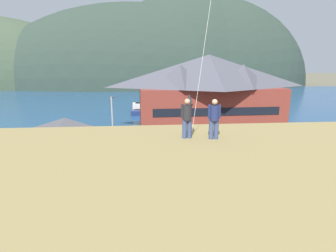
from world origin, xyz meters
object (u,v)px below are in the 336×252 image
at_px(moored_boat_wharfside, 137,110).
at_px(person_companion, 214,118).
at_px(harbor_lodge, 208,90).
at_px(person_kite_flyer, 187,117).
at_px(wharf_dock, 154,112).
at_px(parked_car_front_row_end, 221,160).
at_px(storage_shed_near_lot, 67,142).
at_px(parked_car_lone_by_shed, 79,189).
at_px(parked_car_front_row_silver, 297,156).
at_px(moored_boat_outer_mooring, 170,109).
at_px(parked_car_mid_row_center, 163,183).
at_px(moored_boat_inner_slip, 139,109).
at_px(parking_light_pole, 113,122).
at_px(parked_car_corner_spot, 124,161).

relative_size(moored_boat_wharfside, person_companion, 4.50).
height_order(harbor_lodge, person_kite_flyer, harbor_lodge).
distance_m(wharf_dock, parked_car_front_row_end, 31.51).
height_order(storage_shed_near_lot, parked_car_lone_by_shed, storage_shed_near_lot).
relative_size(moored_boat_wharfside, parked_car_front_row_silver, 1.84).
xyz_separation_m(moored_boat_outer_mooring, parked_car_mid_row_center, (-4.02, -36.60, 0.34)).
bearing_deg(harbor_lodge, parked_car_lone_by_shed, -123.87).
distance_m(harbor_lodge, person_kite_flyer, 30.49).
distance_m(parked_car_mid_row_center, parked_car_lone_by_shed, 6.27).
height_order(moored_boat_inner_slip, person_kite_flyer, person_kite_flyer).
relative_size(parking_light_pole, person_companion, 3.76).
bearing_deg(parked_car_front_row_end, moored_boat_outer_mooring, 93.22).
height_order(harbor_lodge, parked_car_corner_spot, harbor_lodge).
bearing_deg(parked_car_corner_spot, moored_boat_wharfside, 89.18).
height_order(moored_boat_outer_mooring, person_companion, person_companion).
bearing_deg(person_companion, parked_car_corner_spot, 110.66).
bearing_deg(person_kite_flyer, parked_car_corner_spot, 106.55).
bearing_deg(parked_car_front_row_end, moored_boat_wharfside, 105.03).
distance_m(storage_shed_near_lot, parked_car_front_row_silver, 22.94).
distance_m(harbor_lodge, parking_light_pole, 18.14).
bearing_deg(parked_car_front_row_end, parked_car_mid_row_center, -142.35).
height_order(moored_boat_wharfside, moored_boat_outer_mooring, same).
relative_size(wharf_dock, parking_light_pole, 2.30).
xyz_separation_m(moored_boat_wharfside, parked_car_corner_spot, (-0.45, -31.79, 0.34)).
bearing_deg(moored_boat_inner_slip, wharf_dock, -25.05).
xyz_separation_m(storage_shed_near_lot, person_kite_flyer, (9.51, -14.74, 5.17)).
relative_size(parked_car_lone_by_shed, person_kite_flyer, 2.33).
xyz_separation_m(wharf_dock, parked_car_mid_row_center, (-0.69, -35.57, 0.71)).
height_order(moored_boat_inner_slip, parked_car_mid_row_center, moored_boat_inner_slip).
height_order(moored_boat_inner_slip, parked_car_lone_by_shed, moored_boat_inner_slip).
xyz_separation_m(parked_car_front_row_silver, person_companion, (-12.16, -13.08, 6.66)).
height_order(parked_car_front_row_silver, person_companion, person_companion).
bearing_deg(parked_car_front_row_end, harbor_lodge, 80.99).
distance_m(moored_boat_wharfside, parked_car_mid_row_center, 37.10).
bearing_deg(parking_light_pole, parked_car_mid_row_center, -63.17).
bearing_deg(harbor_lodge, moored_boat_wharfside, 126.56).
xyz_separation_m(harbor_lodge, parked_car_corner_spot, (-11.89, -16.37, -5.07)).
relative_size(harbor_lodge, parked_car_lone_by_shed, 5.21).
height_order(parked_car_front_row_end, parking_light_pole, parking_light_pole).
distance_m(moored_boat_inner_slip, parked_car_front_row_silver, 35.97).
xyz_separation_m(parked_car_corner_spot, parked_car_front_row_end, (9.18, -0.70, 0.00)).
distance_m(moored_boat_wharfside, parked_car_lone_by_shed, 37.61).
distance_m(wharf_dock, parked_car_lone_by_shed, 36.72).
bearing_deg(parked_car_lone_by_shed, moored_boat_wharfside, 84.88).
distance_m(moored_boat_outer_mooring, parked_car_mid_row_center, 36.83).
relative_size(parking_light_pole, person_kite_flyer, 3.52).
relative_size(storage_shed_near_lot, parked_car_corner_spot, 1.68).
xyz_separation_m(storage_shed_near_lot, moored_boat_wharfside, (6.10, 30.05, -1.85)).
relative_size(parked_car_corner_spot, person_companion, 2.42).
relative_size(moored_boat_inner_slip, parked_car_corner_spot, 1.35).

